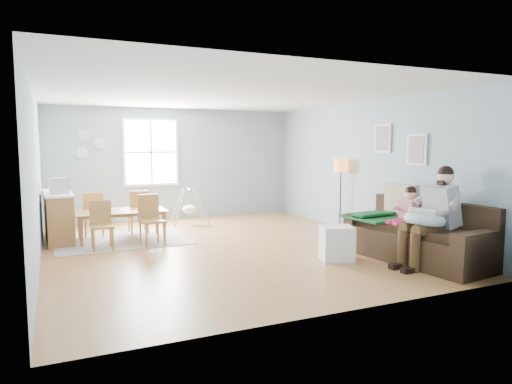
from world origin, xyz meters
name	(u,v)px	position (x,y,z in m)	size (l,w,h in m)	color
room	(224,111)	(0.00, 0.00, 2.42)	(8.40, 9.40, 3.90)	#A56B3A
window	(151,152)	(-0.60, 3.46, 1.65)	(1.32, 0.08, 1.62)	white
pictures	(399,144)	(2.97, -1.05, 1.85)	(0.05, 1.34, 0.74)	white
wall_plates	(88,145)	(-2.00, 3.47, 1.83)	(0.67, 0.02, 0.66)	#A6BAC7
sofa	(420,239)	(2.52, -2.11, 0.33)	(1.28, 2.43, 0.94)	black
green_throw	(380,217)	(2.33, -1.35, 0.60)	(1.06, 0.92, 0.04)	#135525
beige_pillow	(401,201)	(2.68, -1.47, 0.87)	(0.16, 0.58, 0.58)	#BEAC91
father	(433,213)	(2.41, -2.45, 0.81)	(1.08, 0.51, 1.52)	gray
nursing_pillow	(425,220)	(2.24, -2.48, 0.73)	(0.59, 0.59, 0.16)	#A6BBCF
infant	(422,213)	(2.22, -2.44, 0.83)	(0.29, 0.42, 0.16)	silver
toddler	(406,210)	(2.40, -1.90, 0.79)	(0.60, 0.34, 0.92)	silver
floor_lamp	(341,172)	(2.80, 0.51, 1.26)	(0.31, 0.31, 1.52)	black
storage_cube	(336,243)	(1.31, -1.55, 0.27)	(0.60, 0.56, 0.54)	white
rug	(122,240)	(-1.60, 1.36, 0.01)	(2.42, 1.84, 0.01)	gray
dining_table	(122,226)	(-1.60, 1.36, 0.29)	(1.65, 0.92, 0.58)	#915C2F
chair_sw	(101,222)	(-2.03, 0.75, 0.48)	(0.39, 0.39, 0.86)	olive
chair_se	(151,216)	(-1.17, 0.77, 0.52)	(0.47, 0.47, 0.92)	olive
chair_nw	(94,212)	(-2.05, 1.95, 0.50)	(0.44, 0.44, 0.89)	olive
chair_ne	(139,209)	(-1.17, 1.97, 0.51)	(0.41, 0.41, 0.89)	olive
counter	(59,216)	(-2.70, 1.91, 0.47)	(0.56, 1.68, 0.93)	#915C2F
monitor	(59,186)	(-2.67, 1.59, 1.08)	(0.34, 0.33, 0.29)	#AAAAAF
baby_swing	(190,209)	(0.05, 2.49, 0.37)	(0.91, 0.92, 0.83)	#AAAAAF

